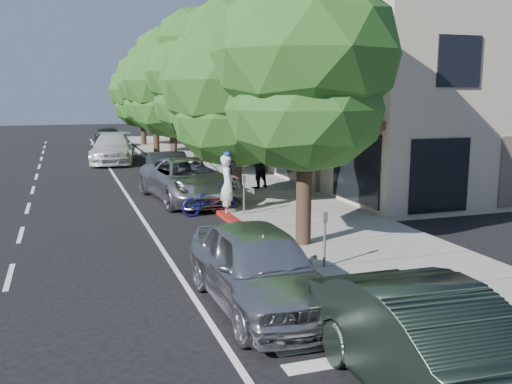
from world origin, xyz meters
name	(u,v)px	position (x,y,z in m)	size (l,w,h in m)	color
ground	(247,234)	(0.00, 0.00, 0.00)	(120.00, 120.00, 0.00)	black
sidewalk	(241,185)	(2.30, 8.00, 0.07)	(4.60, 56.00, 0.15)	gray
curb	(188,188)	(0.00, 8.00, 0.07)	(0.30, 56.00, 0.15)	#9E998E
curb_red_segment	(237,224)	(0.00, 1.00, 0.07)	(0.32, 4.00, 0.15)	maroon
storefront_building	(304,101)	(9.60, 18.00, 3.50)	(10.00, 36.00, 7.00)	#BCAF90
street_tree_0	(306,58)	(0.90, -2.00, 4.89)	(4.78, 4.78, 7.90)	black
street_tree_1	(236,84)	(0.90, 4.00, 4.33)	(5.38, 5.38, 7.33)	black
street_tree_2	(197,75)	(0.90, 10.00, 4.79)	(4.67, 4.67, 7.74)	black
street_tree_3	(172,83)	(0.90, 16.00, 4.54)	(5.49, 5.49, 7.65)	black
street_tree_4	(155,85)	(0.90, 22.00, 4.46)	(4.85, 4.85, 7.35)	black
street_tree_5	(142,91)	(0.90, 28.00, 4.12)	(5.01, 5.01, 6.95)	black
cyclist	(228,186)	(0.14, 2.49, 1.02)	(0.74, 0.49, 2.03)	silver
bicycle	(209,200)	(-0.40, 2.85, 0.51)	(0.68, 1.95, 1.02)	navy
silver_suv	(189,180)	(-0.50, 5.50, 0.80)	(2.65, 5.75, 1.60)	#B1B1B6
dark_sedan	(168,170)	(-0.67, 9.00, 0.73)	(1.55, 4.44, 1.46)	black
white_pickup	(112,148)	(-2.20, 18.48, 0.83)	(2.32, 5.70, 1.65)	silver
dark_suv_far	(109,138)	(-1.76, 26.91, 0.80)	(1.88, 4.68, 1.60)	black
near_car_a	(259,267)	(-1.53, -5.50, 0.80)	(1.88, 4.68, 1.59)	#ABABB0
near_car_b	(437,351)	(-0.50, -9.53, 0.77)	(1.63, 4.68, 1.54)	black
pedestrian	(257,165)	(2.57, 6.60, 1.10)	(0.93, 0.72, 1.91)	black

